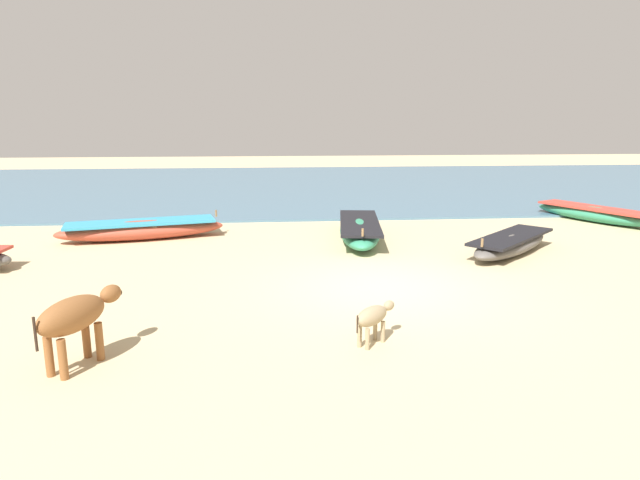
# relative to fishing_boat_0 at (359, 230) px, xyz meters

# --- Properties ---
(ground) EXTENTS (80.00, 80.00, 0.00)m
(ground) POSITION_rel_fishing_boat_0_xyz_m (-0.18, -4.61, -0.30)
(ground) COLOR #CCB789
(sea_water) EXTENTS (60.00, 20.00, 0.08)m
(sea_water) POSITION_rel_fishing_boat_0_xyz_m (-0.18, 13.01, -0.26)
(sea_water) COLOR slate
(sea_water) RESTS_ON ground
(fishing_boat_0) EXTENTS (1.66, 4.58, 0.75)m
(fishing_boat_0) POSITION_rel_fishing_boat_0_xyz_m (0.00, 0.00, 0.00)
(fishing_boat_0) COLOR #338C66
(fishing_boat_0) RESTS_ON ground
(fishing_boat_2) EXTENTS (3.42, 3.33, 0.69)m
(fishing_boat_2) POSITION_rel_fishing_boat_0_xyz_m (3.70, -1.95, -0.03)
(fishing_boat_2) COLOR #5B5651
(fishing_boat_2) RESTS_ON ground
(fishing_boat_3) EXTENTS (4.86, 2.22, 0.75)m
(fishing_boat_3) POSITION_rel_fishing_boat_0_xyz_m (-6.32, 0.65, -0.00)
(fishing_boat_3) COLOR #B74733
(fishing_boat_3) RESTS_ON ground
(fishing_boat_5) EXTENTS (2.90, 4.34, 0.70)m
(fishing_boat_5) POSITION_rel_fishing_boat_0_xyz_m (8.47, 2.18, -0.03)
(fishing_boat_5) COLOR #338C66
(fishing_boat_5) RESTS_ON ground
(cow_adult_brown) EXTENTS (1.01, 1.52, 1.04)m
(cow_adult_brown) POSITION_rel_fishing_boat_0_xyz_m (-5.31, -7.90, 0.45)
(cow_adult_brown) COLOR brown
(cow_adult_brown) RESTS_ON ground
(calf_near_dun) EXTENTS (0.81, 0.78, 0.62)m
(calf_near_dun) POSITION_rel_fishing_boat_0_xyz_m (-0.97, -7.48, 0.15)
(calf_near_dun) COLOR tan
(calf_near_dun) RESTS_ON ground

